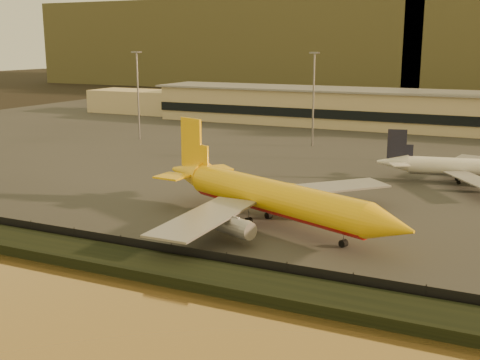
# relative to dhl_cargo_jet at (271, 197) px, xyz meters

# --- Properties ---
(ground) EXTENTS (900.00, 900.00, 0.00)m
(ground) POSITION_rel_dhl_cargo_jet_xyz_m (-7.70, -7.07, -4.67)
(ground) COLOR black
(ground) RESTS_ON ground
(embankment) EXTENTS (320.00, 7.00, 1.40)m
(embankment) POSITION_rel_dhl_cargo_jet_xyz_m (-7.70, -24.07, -3.97)
(embankment) COLOR black
(embankment) RESTS_ON ground
(tarmac) EXTENTS (320.00, 220.00, 0.20)m
(tarmac) POSITION_rel_dhl_cargo_jet_xyz_m (-7.70, 87.93, -4.57)
(tarmac) COLOR #2D2D2D
(tarmac) RESTS_ON ground
(perimeter_fence) EXTENTS (300.00, 0.05, 2.20)m
(perimeter_fence) POSITION_rel_dhl_cargo_jet_xyz_m (-7.70, -20.07, -3.37)
(perimeter_fence) COLOR black
(perimeter_fence) RESTS_ON tarmac
(terminal_building) EXTENTS (202.00, 25.00, 12.60)m
(terminal_building) POSITION_rel_dhl_cargo_jet_xyz_m (-22.22, 118.48, 1.57)
(terminal_building) COLOR #C3B287
(terminal_building) RESTS_ON tarmac
(apron_light_masts) EXTENTS (152.20, 12.20, 25.40)m
(apron_light_masts) POSITION_rel_dhl_cargo_jet_xyz_m (7.30, 67.93, 11.03)
(apron_light_masts) COLOR slate
(apron_light_masts) RESTS_ON tarmac
(distant_hills) EXTENTS (470.00, 160.00, 70.00)m
(distant_hills) POSITION_rel_dhl_cargo_jet_xyz_m (-28.44, 332.93, 26.72)
(distant_hills) COLOR brown
(distant_hills) RESTS_ON ground
(dhl_cargo_jet) EXTENTS (48.14, 45.55, 14.98)m
(dhl_cargo_jet) POSITION_rel_dhl_cargo_jet_xyz_m (0.00, 0.00, 0.00)
(dhl_cargo_jet) COLOR yellow
(dhl_cargo_jet) RESTS_ON tarmac
(white_narrowbody_jet) EXTENTS (36.29, 34.89, 10.48)m
(white_narrowbody_jet) POSITION_rel_dhl_cargo_jet_xyz_m (25.17, 43.89, -1.34)
(white_narrowbody_jet) COLOR white
(white_narrowbody_jet) RESTS_ON tarmac
(gse_vehicle_yellow) EXTENTS (3.95, 2.09, 1.71)m
(gse_vehicle_yellow) POSITION_rel_dhl_cargo_jet_xyz_m (-5.06, 20.65, -3.62)
(gse_vehicle_yellow) COLOR yellow
(gse_vehicle_yellow) RESTS_ON tarmac
(gse_vehicle_white) EXTENTS (4.50, 3.37, 1.85)m
(gse_vehicle_white) POSITION_rel_dhl_cargo_jet_xyz_m (-17.42, 21.16, -3.55)
(gse_vehicle_white) COLOR white
(gse_vehicle_white) RESTS_ON tarmac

